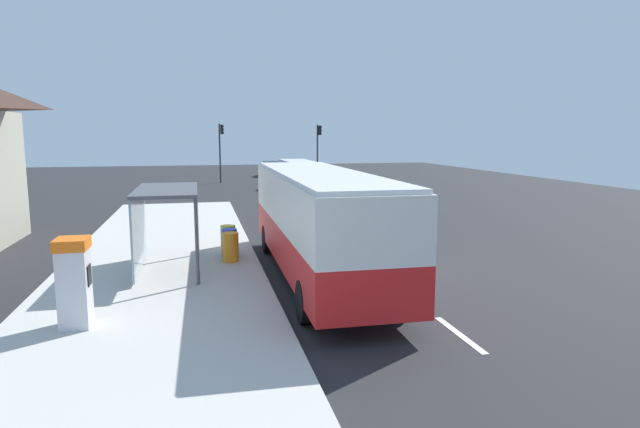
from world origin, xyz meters
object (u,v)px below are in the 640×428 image
(ticket_machine, at_px, (74,282))
(traffic_light_far_side, at_px, (221,144))
(bus, at_px, (319,218))
(sedan_far, at_px, (273,169))
(white_van, at_px, (297,173))
(sedan_near, at_px, (284,174))
(recycling_bin_yellow, at_px, (228,239))
(recycling_bin_blue, at_px, (229,243))
(traffic_light_near_side, at_px, (318,144))
(bus_shelter, at_px, (156,208))
(recycling_bin_orange, at_px, (231,247))

(ticket_machine, xyz_separation_m, traffic_light_far_side, (4.72, 36.41, 2.26))
(bus, height_order, sedan_far, bus)
(white_van, xyz_separation_m, sedan_near, (0.10, 6.84, -0.55))
(recycling_bin_yellow, bearing_deg, bus, -54.11)
(recycling_bin_blue, relative_size, traffic_light_near_side, 0.19)
(sedan_far, bearing_deg, bus_shelter, -102.92)
(traffic_light_near_side, xyz_separation_m, bus_shelter, (-11.91, -30.93, -1.29))
(recycling_bin_yellow, relative_size, traffic_light_near_side, 0.19)
(traffic_light_far_side, bearing_deg, recycling_bin_orange, -92.02)
(white_van, distance_m, traffic_light_near_side, 8.22)
(recycling_bin_orange, height_order, recycling_bin_yellow, same)
(white_van, height_order, recycling_bin_orange, white_van)
(sedan_far, height_order, recycling_bin_yellow, sedan_far)
(bus, bearing_deg, bus_shelter, 163.85)
(white_van, bearing_deg, bus_shelter, -109.98)
(recycling_bin_blue, bearing_deg, bus, -47.74)
(recycling_bin_orange, bearing_deg, sedan_far, 80.11)
(bus, relative_size, ticket_machine, 5.69)
(recycling_bin_orange, xyz_separation_m, recycling_bin_blue, (0.00, 0.70, 0.00))
(ticket_machine, bearing_deg, traffic_light_near_side, 69.49)
(white_van, bearing_deg, ticket_machine, -109.46)
(bus, bearing_deg, recycling_bin_orange, 140.67)
(traffic_light_far_side, bearing_deg, recycling_bin_yellow, -92.12)
(white_van, bearing_deg, sedan_near, 89.19)
(sedan_far, distance_m, traffic_light_near_side, 8.15)
(recycling_bin_blue, distance_m, bus_shelter, 2.98)
(recycling_bin_yellow, bearing_deg, traffic_light_far_side, 87.88)
(ticket_machine, xyz_separation_m, recycling_bin_blue, (3.62, 6.06, -0.52))
(traffic_light_near_side, bearing_deg, recycling_bin_orange, -107.78)
(sedan_near, xyz_separation_m, bus_shelter, (-8.71, -30.53, 1.31))
(bus, xyz_separation_m, traffic_light_near_side, (7.21, 32.29, 1.54))
(sedan_near, relative_size, ticket_machine, 2.31)
(traffic_light_near_side, relative_size, bus_shelter, 1.27)
(recycling_bin_orange, bearing_deg, bus_shelter, -162.98)
(sedan_far, relative_size, recycling_bin_orange, 4.71)
(sedan_far, xyz_separation_m, recycling_bin_blue, (-6.50, -36.59, -0.14))
(recycling_bin_blue, height_order, recycling_bin_yellow, same)
(sedan_far, xyz_separation_m, recycling_bin_orange, (-6.50, -37.29, -0.14))
(sedan_far, height_order, recycling_bin_orange, sedan_far)
(recycling_bin_orange, relative_size, traffic_light_far_side, 0.18)
(sedan_far, xyz_separation_m, traffic_light_near_side, (3.20, -7.04, 2.59))
(sedan_far, bearing_deg, white_van, -90.39)
(sedan_far, relative_size, recycling_bin_blue, 4.71)
(bus, xyz_separation_m, recycling_bin_yellow, (-2.49, 3.44, -1.19))
(bus, distance_m, sedan_near, 32.16)
(ticket_machine, relative_size, bus_shelter, 0.48)
(recycling_bin_orange, bearing_deg, sedan_near, 77.72)
(bus, distance_m, sedan_far, 39.54)
(ticket_machine, bearing_deg, recycling_bin_orange, 55.95)
(sedan_near, distance_m, recycling_bin_yellow, 29.18)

